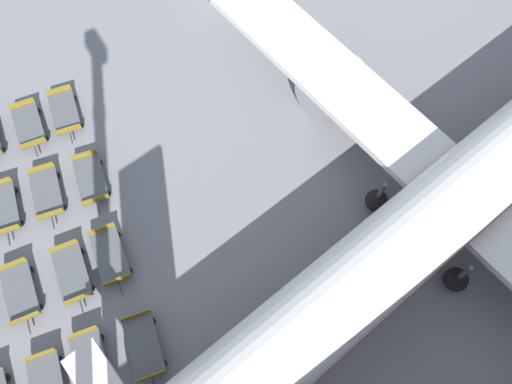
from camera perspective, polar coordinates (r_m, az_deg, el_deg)
name	(u,v)px	position (r m, az deg, el deg)	size (l,w,h in m)	color
airplane	(480,177)	(26.30, 24.21, 1.57)	(36.17, 44.59, 12.99)	white
baggage_dolly_row_mid_a_col_b	(3,208)	(29.55, -26.90, -1.64)	(3.76, 2.03, 0.92)	#515459
baggage_dolly_row_mid_a_col_c	(20,292)	(27.49, -25.36, -10.27)	(3.76, 1.88, 0.92)	#515459
baggage_dolly_row_mid_b_col_a	(29,126)	(31.59, -24.54, 6.92)	(3.76, 1.89, 0.92)	#515459
baggage_dolly_row_mid_b_col_b	(47,193)	(29.00, -22.81, -0.06)	(3.76, 2.05, 0.92)	#515459
baggage_dolly_row_mid_b_col_c	(72,273)	(26.79, -20.28, -8.68)	(3.76, 1.90, 0.92)	#515459
baggage_dolly_row_mid_b_col_d	(91,363)	(25.51, -18.34, -18.07)	(3.76, 1.97, 0.92)	#515459
baggage_dolly_row_far_col_a	(65,112)	(31.34, -21.02, 8.53)	(3.76, 2.02, 0.92)	#515459
baggage_dolly_row_far_col_b	(91,179)	(28.54, -18.36, 1.42)	(3.76, 2.04, 0.92)	#515459
baggage_dolly_row_far_col_c	(110,256)	(26.49, -16.34, -7.00)	(3.76, 1.90, 0.92)	#515459
baggage_dolly_row_far_col_d	(144,346)	(25.00, -12.69, -16.77)	(3.76, 2.05, 0.92)	#515459
stand_guidance_stripe	(330,327)	(25.31, 8.44, -15.01)	(4.68, 34.02, 0.01)	yellow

